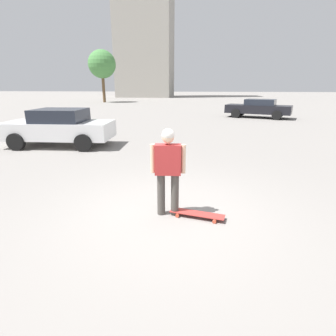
% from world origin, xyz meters
% --- Properties ---
extents(ground_plane, '(220.00, 220.00, 0.00)m').
position_xyz_m(ground_plane, '(0.00, 0.00, 0.00)').
color(ground_plane, gray).
extents(person, '(0.24, 0.62, 1.61)m').
position_xyz_m(person, '(0.00, 0.00, 0.95)').
color(person, '#4C4742').
rests_on(person, ground_plane).
extents(skateboard, '(0.42, 1.02, 0.08)m').
position_xyz_m(skateboard, '(0.06, 0.54, 0.07)').
color(skateboard, '#A5332D').
rests_on(skateboard, ground_plane).
extents(car_parked_near, '(2.14, 4.24, 1.46)m').
position_xyz_m(car_parked_near, '(-5.25, -5.03, 0.75)').
color(car_parked_near, silver).
rests_on(car_parked_near, ground_plane).
extents(car_parked_far, '(3.20, 4.96, 1.37)m').
position_xyz_m(car_parked_far, '(-16.42, 4.65, 0.73)').
color(car_parked_far, black).
rests_on(car_parked_far, ground_plane).
extents(tree_distant, '(3.89, 3.89, 7.21)m').
position_xyz_m(tree_distant, '(-33.76, -14.01, 5.23)').
color(tree_distant, brown).
rests_on(tree_distant, ground_plane).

